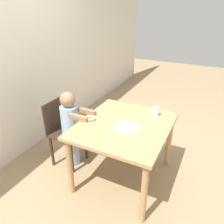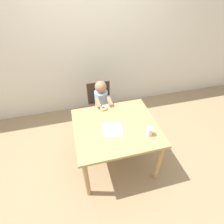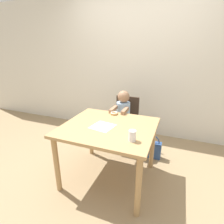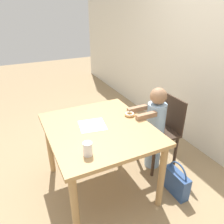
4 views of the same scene
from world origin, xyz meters
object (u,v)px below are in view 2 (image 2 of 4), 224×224
(chair, at_px, (101,106))
(handbag, at_px, (128,120))
(donut, at_px, (104,108))
(cup, at_px, (149,131))
(child_figure, at_px, (102,107))

(chair, height_order, handbag, chair)
(chair, bearing_deg, handbag, -17.15)
(donut, distance_m, cup, 0.74)
(handbag, bearing_deg, donut, -150.22)
(child_figure, bearing_deg, donut, -94.92)
(chair, xyz_separation_m, child_figure, (0.00, -0.11, 0.07))
(donut, relative_size, handbag, 0.28)
(child_figure, bearing_deg, cup, -67.14)
(chair, xyz_separation_m, donut, (-0.03, -0.43, 0.30))
(handbag, height_order, cup, cup)
(chair, relative_size, donut, 8.15)
(chair, bearing_deg, child_figure, -90.00)
(chair, height_order, child_figure, child_figure)
(handbag, bearing_deg, chair, 162.85)
(cup, bearing_deg, handbag, 85.11)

